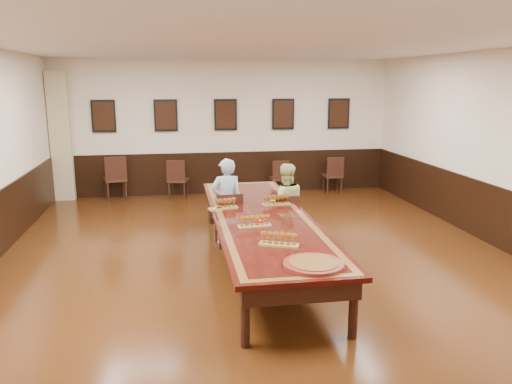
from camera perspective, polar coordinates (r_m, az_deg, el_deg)
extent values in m
cube|color=black|center=(7.57, 0.62, -8.31)|extent=(8.00, 10.00, 0.02)
cube|color=white|center=(7.09, 0.69, 16.80)|extent=(8.00, 10.00, 0.02)
cube|color=#F1DFC9|center=(12.08, -3.52, 7.40)|extent=(8.00, 0.02, 3.20)
cube|color=#F1DFC9|center=(2.55, 21.21, -13.63)|extent=(8.00, 0.02, 3.20)
imported|color=#4D7DC0|center=(8.31, -3.39, -1.09)|extent=(0.56, 0.40, 1.45)
imported|color=#D5DA88|center=(8.38, 3.35, -1.32)|extent=(0.71, 0.57, 1.36)
cube|color=#D3469A|center=(7.55, 4.99, -2.29)|extent=(0.09, 0.15, 0.01)
cube|color=#C0B484|center=(12.11, -21.44, 5.86)|extent=(0.45, 0.18, 2.90)
cube|color=black|center=(12.20, -3.43, 2.24)|extent=(7.98, 0.04, 1.00)
cube|color=black|center=(8.97, 26.58, -2.90)|extent=(0.04, 9.98, 1.00)
cube|color=black|center=(7.34, 0.64, -2.98)|extent=(1.40, 5.00, 0.06)
cube|color=brown|center=(7.33, 0.64, -2.73)|extent=(1.28, 4.88, 0.00)
cube|color=black|center=(7.33, 0.64, -2.72)|extent=(1.10, 4.70, 0.00)
cube|color=black|center=(7.38, 0.63, -4.10)|extent=(1.25, 4.85, 0.18)
cylinder|color=black|center=(5.24, -1.27, -13.99)|extent=(0.10, 0.10, 0.69)
cylinder|color=black|center=(5.51, 11.08, -12.86)|extent=(0.10, 0.10, 0.69)
cylinder|color=black|center=(9.60, -5.20, -1.60)|extent=(0.10, 0.10, 0.69)
cylinder|color=black|center=(9.74, 1.62, -1.33)|extent=(0.10, 0.10, 0.69)
cube|color=black|center=(12.03, -17.03, 8.29)|extent=(0.54, 0.03, 0.74)
cube|color=black|center=(12.01, -17.04, 8.29)|extent=(0.46, 0.01, 0.64)
cube|color=black|center=(11.93, -10.28, 8.61)|extent=(0.54, 0.03, 0.74)
cube|color=black|center=(11.91, -10.28, 8.60)|extent=(0.46, 0.01, 0.64)
cube|color=black|center=(11.99, -3.50, 8.80)|extent=(0.54, 0.03, 0.74)
cube|color=black|center=(11.97, -3.49, 8.80)|extent=(0.46, 0.01, 0.64)
cube|color=black|center=(12.22, 3.12, 8.88)|extent=(0.54, 0.03, 0.74)
cube|color=black|center=(12.20, 3.14, 8.87)|extent=(0.46, 0.01, 0.64)
cube|color=black|center=(12.59, 9.43, 8.84)|extent=(0.54, 0.03, 0.74)
cube|color=black|center=(12.57, 9.46, 8.83)|extent=(0.46, 0.01, 0.64)
cube|color=olive|center=(7.73, -3.78, -1.85)|extent=(0.48, 0.26, 0.03)
cube|color=olive|center=(7.98, 2.29, -1.38)|extent=(0.46, 0.18, 0.03)
cube|color=olive|center=(6.78, -0.16, -3.90)|extent=(0.46, 0.18, 0.03)
cube|color=olive|center=(6.03, 2.64, -6.05)|extent=(0.49, 0.32, 0.03)
cylinder|color=red|center=(7.09, 0.40, -3.22)|extent=(0.18, 0.18, 0.02)
cylinder|color=silver|center=(7.09, 0.40, -3.13)|extent=(0.10, 0.10, 0.01)
cylinder|color=#591711|center=(5.42, 6.59, -8.24)|extent=(0.68, 0.68, 0.04)
cylinder|color=brown|center=(5.41, 6.59, -7.98)|extent=(0.55, 0.55, 0.01)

